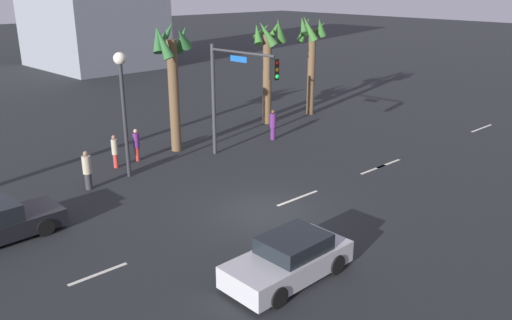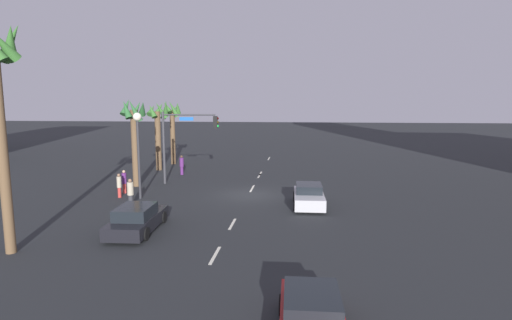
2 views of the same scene
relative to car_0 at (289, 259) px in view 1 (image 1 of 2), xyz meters
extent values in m
plane|color=#232628|center=(2.78, 4.15, -0.63)|extent=(220.00, 220.00, 0.00)
cube|color=silver|center=(-4.31, 4.15, -0.63)|extent=(1.97, 0.14, 0.01)
cube|color=silver|center=(4.77, 4.15, -0.63)|extent=(2.42, 0.14, 0.01)
cube|color=silver|center=(11.39, 4.15, -0.63)|extent=(1.95, 0.14, 0.01)
cube|color=silver|center=(10.12, 4.15, -0.63)|extent=(1.95, 0.14, 0.01)
cube|color=silver|center=(21.48, 4.15, -0.63)|extent=(2.58, 0.14, 0.01)
cube|color=#B7B7BC|center=(-0.06, 0.00, -0.12)|extent=(4.25, 1.90, 0.70)
cube|color=black|center=(0.20, 0.00, 0.48)|extent=(2.06, 1.64, 0.50)
cylinder|color=black|center=(-1.34, -0.88, -0.31)|extent=(0.64, 0.23, 0.64)
cylinder|color=black|center=(-1.38, 0.82, -0.31)|extent=(0.64, 0.23, 0.64)
cylinder|color=black|center=(1.27, -0.82, -0.31)|extent=(0.64, 0.23, 0.64)
cylinder|color=black|center=(1.23, 0.88, -0.31)|extent=(0.64, 0.23, 0.64)
cylinder|color=black|center=(-4.56, 9.64, -0.31)|extent=(0.65, 0.25, 0.64)
cylinder|color=black|center=(-4.49, 7.90, -0.31)|extent=(0.65, 0.25, 0.64)
cylinder|color=#38383D|center=(5.92, 11.35, 2.25)|extent=(0.20, 0.20, 5.76)
cylinder|color=#38383D|center=(6.10, 9.30, 4.88)|extent=(0.48, 4.13, 0.12)
cube|color=black|center=(6.28, 7.24, 4.31)|extent=(0.35, 0.35, 0.95)
sphere|color=#360503|center=(6.30, 7.06, 4.60)|extent=(0.20, 0.20, 0.20)
sphere|color=#392605|center=(6.30, 7.06, 4.30)|extent=(0.20, 0.20, 0.20)
sphere|color=green|center=(6.30, 7.06, 4.00)|extent=(0.20, 0.20, 0.20)
cube|color=#1959B2|center=(6.09, 9.50, 4.56)|extent=(0.14, 1.10, 0.28)
cylinder|color=#2D2D33|center=(0.79, 11.32, 1.99)|extent=(0.18, 0.18, 5.24)
sphere|color=#F2EACC|center=(0.79, 11.32, 4.89)|extent=(0.56, 0.56, 0.56)
cylinder|color=#333338|center=(-1.34, 11.08, -0.26)|extent=(0.42, 0.42, 0.74)
cylinder|color=#B2A58C|center=(-1.34, 11.08, 0.51)|extent=(0.55, 0.55, 0.81)
sphere|color=#8C664C|center=(-1.34, 11.08, 1.02)|extent=(0.22, 0.22, 0.22)
cylinder|color=#BF3833|center=(0.92, 12.86, -0.28)|extent=(0.27, 0.27, 0.70)
cylinder|color=#B2A58C|center=(0.92, 12.86, 0.44)|extent=(0.36, 0.36, 0.76)
sphere|color=#8C664C|center=(0.92, 12.86, 0.93)|extent=(0.21, 0.21, 0.21)
cylinder|color=#59266B|center=(10.04, 11.17, -0.26)|extent=(0.38, 0.38, 0.74)
cylinder|color=#59266B|center=(10.04, 11.17, 0.51)|extent=(0.51, 0.51, 0.80)
sphere|color=brown|center=(10.04, 11.17, 1.02)|extent=(0.22, 0.22, 0.22)
cylinder|color=#BF3833|center=(2.24, 13.09, -0.28)|extent=(0.32, 0.32, 0.70)
cylinder|color=#59266B|center=(2.24, 13.09, 0.45)|extent=(0.43, 0.43, 0.77)
sphere|color=tan|center=(2.24, 13.09, 0.94)|extent=(0.21, 0.21, 0.21)
cylinder|color=brown|center=(12.34, 14.13, 2.19)|extent=(0.55, 0.55, 5.64)
cone|color=#38702D|center=(12.99, 14.16, 5.21)|extent=(0.63, 1.18, 1.41)
cone|color=#38702D|center=(12.46, 14.72, 5.13)|extent=(1.35, 0.80, 1.23)
cone|color=#38702D|center=(11.77, 14.41, 5.04)|extent=(1.00, 1.24, 1.39)
cone|color=#38702D|center=(11.76, 13.57, 5.13)|extent=(1.33, 1.36, 1.66)
cone|color=#38702D|center=(12.67, 13.38, 5.30)|extent=(1.42, 1.04, 1.68)
cylinder|color=brown|center=(4.73, 13.21, 2.33)|extent=(0.55, 0.55, 5.92)
cone|color=#2D6633|center=(5.45, 13.30, 5.26)|extent=(0.70, 1.20, 1.55)
cone|color=#2D6633|center=(4.89, 13.87, 5.50)|extent=(1.30, 0.83, 1.44)
cone|color=#2D6633|center=(4.11, 13.52, 5.31)|extent=(0.98, 1.21, 1.48)
cone|color=#2D6633|center=(3.98, 12.84, 5.22)|extent=(1.03, 1.31, 1.75)
cone|color=#2D6633|center=(5.05, 12.64, 5.40)|extent=(1.44, 1.14, 1.32)
cylinder|color=brown|center=(16.27, 13.94, 2.23)|extent=(0.51, 0.51, 5.73)
cone|color=#38702D|center=(16.92, 13.99, 5.05)|extent=(0.67, 1.36, 1.34)
cone|color=#38702D|center=(16.41, 14.79, 5.01)|extent=(1.31, 0.76, 1.81)
cone|color=#38702D|center=(15.70, 14.27, 5.36)|extent=(1.13, 1.38, 1.37)
cone|color=#38702D|center=(15.49, 13.56, 5.22)|extent=(1.07, 1.41, 1.80)
cone|color=#38702D|center=(16.37, 13.34, 5.28)|extent=(1.08, 0.72, 1.33)
camera|label=1|loc=(-10.27, -9.85, 8.07)|focal=36.68mm
camera|label=2|loc=(-24.86, 0.66, 5.78)|focal=28.21mm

